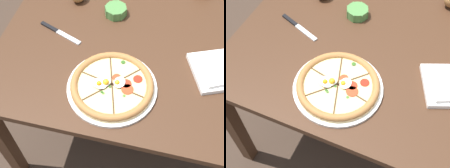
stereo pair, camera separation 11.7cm
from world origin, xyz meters
The scene contains 6 objects.
ground_plane centered at (0.00, 0.00, 0.00)m, with size 12.00×12.00×0.00m, color #3D2D23.
dining_table centered at (0.00, 0.00, 0.64)m, with size 1.25×0.94×0.74m.
pizza centered at (-0.09, -0.26, 0.76)m, with size 0.35×0.35×0.05m.
ramekin_bowl centered at (-0.17, 0.15, 0.76)m, with size 0.10×0.10×0.04m.
napkin_folded centered at (0.32, -0.07, 0.76)m, with size 0.29×0.27×0.04m.
knife_main centered at (-0.38, -0.02, 0.74)m, with size 0.21×0.10×0.01m.
Camera 1 is at (0.07, -0.92, 1.72)m, focal length 50.00 mm.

